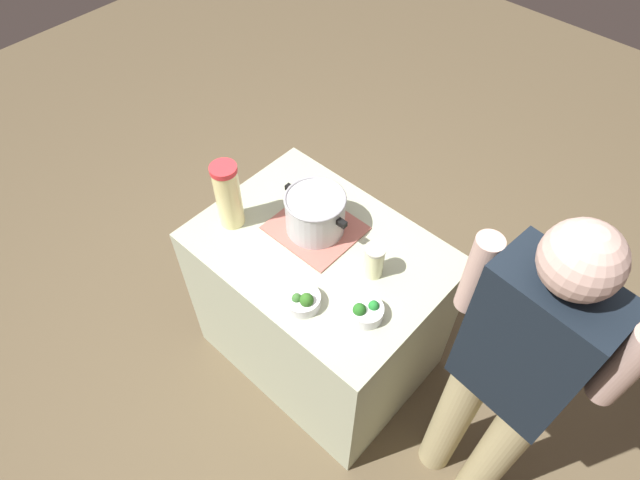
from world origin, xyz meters
TOP-DOWN VIEW (x-y plane):
  - ground_plane at (0.00, 0.00)m, footprint 8.00×8.00m
  - counter_slab at (0.00, 0.00)m, footprint 1.01×0.74m
  - dish_cloth at (-0.08, 0.06)m, footprint 0.35×0.31m
  - cooking_pot at (-0.08, 0.06)m, footprint 0.32×0.25m
  - lemonade_pitcher at (-0.37, -0.14)m, footprint 0.11×0.11m
  - mason_jar at (0.23, 0.05)m, footprint 0.08×0.08m
  - broccoli_bowl_front at (0.34, -0.12)m, footprint 0.13×0.13m
  - broccoli_bowl_center at (0.13, -0.24)m, footprint 0.14×0.14m
  - person_cook at (0.85, -0.04)m, footprint 0.50×0.23m

SIDE VIEW (x-z plane):
  - ground_plane at x=0.00m, z-range 0.00..0.00m
  - counter_slab at x=0.00m, z-range 0.00..0.85m
  - dish_cloth at x=-0.08m, z-range 0.85..0.86m
  - broccoli_bowl_center at x=0.13m, z-range 0.84..0.93m
  - broccoli_bowl_front at x=0.34m, z-range 0.84..0.93m
  - person_cook at x=0.85m, z-range 0.09..1.76m
  - mason_jar at x=0.23m, z-range 0.85..1.00m
  - cooking_pot at x=-0.08m, z-range 0.87..1.04m
  - lemonade_pitcher at x=-0.37m, z-range 0.85..1.16m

